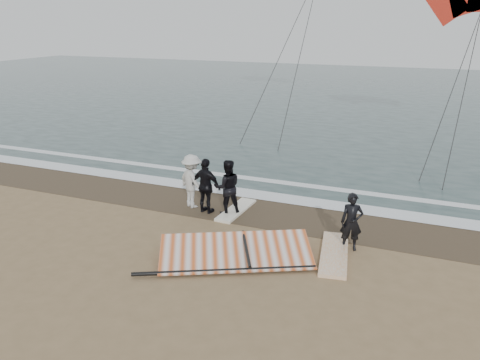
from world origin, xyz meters
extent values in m
plane|color=#8C704C|center=(0.00, 0.00, 0.00)|extent=(120.00, 120.00, 0.00)
cube|color=#233838|center=(0.00, 33.00, 0.01)|extent=(120.00, 54.00, 0.02)
cube|color=#4C3D2B|center=(0.00, 4.50, 0.01)|extent=(120.00, 2.80, 0.01)
cube|color=white|center=(0.00, 5.90, 0.03)|extent=(120.00, 0.90, 0.01)
cube|color=white|center=(0.00, 7.60, 0.03)|extent=(120.00, 0.45, 0.01)
imported|color=black|center=(2.11, 2.76, 0.86)|extent=(0.70, 0.54, 1.72)
cube|color=white|center=(1.78, 2.20, 0.05)|extent=(1.13, 2.72, 0.11)
cube|color=white|center=(-2.03, 4.14, 0.05)|extent=(0.71, 2.21, 0.09)
imported|color=black|center=(-2.24, 3.87, 0.96)|extent=(1.18, 1.11, 1.92)
imported|color=black|center=(-2.94, 3.67, 0.97)|extent=(1.20, 0.64, 1.94)
imported|color=silver|center=(-3.64, 3.97, 0.96)|extent=(1.43, 1.22, 1.92)
cube|color=black|center=(-0.89, 1.46, 0.06)|extent=(2.87, 1.88, 0.11)
cube|color=#D15722|center=(-0.69, 0.86, 0.30)|extent=(4.47, 3.30, 0.44)
cylinder|color=black|center=(-0.69, 0.08, 0.11)|extent=(4.39, 2.25, 0.11)
cylinder|color=black|center=(-0.39, 0.86, 0.45)|extent=(1.01, 1.91, 0.09)
cylinder|color=#262626|center=(4.75, 13.84, 3.47)|extent=(0.04, 0.04, 10.75)
cylinder|color=#262626|center=(5.19, 13.44, 3.47)|extent=(0.04, 0.04, 11.24)
cylinder|color=#262626|center=(-4.62, 18.14, 4.84)|extent=(0.04, 0.04, 14.67)
cylinder|color=#262626|center=(-3.48, 17.89, 4.84)|extent=(0.04, 0.04, 15.02)
camera|label=1|loc=(3.70, -9.81, 6.37)|focal=35.00mm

